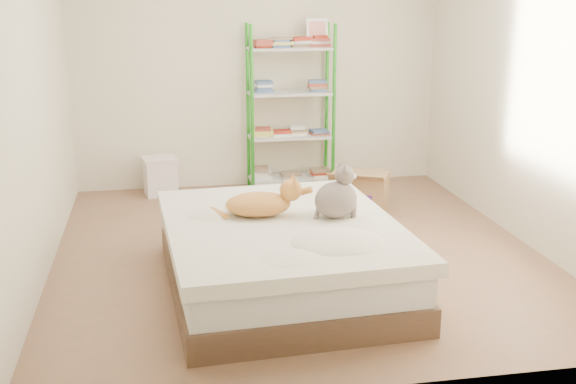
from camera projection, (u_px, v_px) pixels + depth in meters
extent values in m
cube|color=#926544|center=(296.00, 250.00, 5.81)|extent=(3.80, 4.20, 0.01)
cube|color=beige|center=(258.00, 62.00, 7.44)|extent=(3.80, 0.01, 2.60)
cube|color=beige|center=(380.00, 148.00, 3.47)|extent=(3.80, 0.01, 2.60)
cube|color=beige|center=(35.00, 96.00, 5.13)|extent=(0.01, 4.20, 2.60)
cube|color=beige|center=(529.00, 83.00, 5.78)|extent=(0.01, 4.20, 2.60)
cube|color=#493726|center=(282.00, 276.00, 5.05)|extent=(1.63, 1.99, 0.19)
cube|color=silver|center=(282.00, 249.00, 5.00)|extent=(1.58, 1.93, 0.21)
cube|color=silver|center=(282.00, 229.00, 4.95)|extent=(1.66, 2.03, 0.10)
cylinder|color=#269720|center=(252.00, 111.00, 7.18)|extent=(0.04, 0.04, 1.70)
cylinder|color=#269720|center=(248.00, 106.00, 7.49)|extent=(0.04, 0.04, 1.70)
cylinder|color=#269720|center=(334.00, 109.00, 7.33)|extent=(0.04, 0.04, 1.70)
cylinder|color=#269720|center=(327.00, 104.00, 7.63)|extent=(0.04, 0.04, 1.70)
cube|color=beige|center=(290.00, 178.00, 7.61)|extent=(0.86, 0.34, 0.02)
cube|color=beige|center=(290.00, 136.00, 7.49)|extent=(0.86, 0.34, 0.02)
cube|color=beige|center=(290.00, 93.00, 7.37)|extent=(0.86, 0.34, 0.02)
cube|color=beige|center=(291.00, 48.00, 7.24)|extent=(0.86, 0.34, 0.02)
cube|color=#A03D2E|center=(262.00, 174.00, 7.55)|extent=(0.20, 0.16, 0.09)
cube|color=#A03D2E|center=(290.00, 173.00, 7.60)|extent=(0.20, 0.16, 0.09)
cube|color=#A03D2E|center=(318.00, 172.00, 7.65)|extent=(0.20, 0.16, 0.09)
cube|color=#A03D2E|center=(262.00, 132.00, 7.42)|extent=(0.20, 0.16, 0.09)
cube|color=#A03D2E|center=(281.00, 131.00, 7.46)|extent=(0.20, 0.16, 0.09)
cube|color=#A03D2E|center=(300.00, 131.00, 7.49)|extent=(0.20, 0.16, 0.09)
cube|color=#A03D2E|center=(319.00, 130.00, 7.53)|extent=(0.20, 0.16, 0.09)
cube|color=#A03D2E|center=(261.00, 88.00, 7.30)|extent=(0.20, 0.16, 0.09)
cube|color=#A03D2E|center=(319.00, 87.00, 7.40)|extent=(0.20, 0.16, 0.09)
cube|color=#A03D2E|center=(261.00, 43.00, 7.18)|extent=(0.20, 0.16, 0.09)
cube|color=#A03D2E|center=(281.00, 43.00, 7.21)|extent=(0.20, 0.16, 0.09)
cube|color=#A03D2E|center=(300.00, 42.00, 7.25)|extent=(0.20, 0.16, 0.09)
cube|color=#A03D2E|center=(320.00, 42.00, 7.28)|extent=(0.20, 0.16, 0.09)
cube|color=white|center=(317.00, 32.00, 7.30)|extent=(0.22, 0.09, 0.28)
cube|color=red|center=(317.00, 32.00, 7.29)|extent=(0.17, 0.06, 0.21)
cube|color=#A27D51|center=(359.00, 192.00, 6.81)|extent=(0.65, 0.60, 0.36)
cube|color=#4D2375|center=(374.00, 198.00, 6.65)|extent=(0.29, 0.14, 0.08)
cube|color=#A27D51|center=(365.00, 178.00, 6.58)|extent=(0.54, 0.36, 0.11)
cube|color=white|center=(160.00, 177.00, 7.33)|extent=(0.35, 0.32, 0.36)
cube|color=white|center=(160.00, 159.00, 7.28)|extent=(0.38, 0.35, 0.03)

